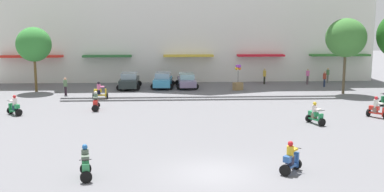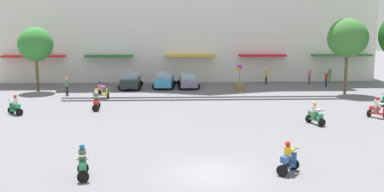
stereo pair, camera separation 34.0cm
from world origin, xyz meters
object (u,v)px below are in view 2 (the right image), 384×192
(scooter_rider_4, at_px, (15,106))
(parked_car_2, at_px, (188,80))
(scooter_rider_3, at_px, (288,160))
(scooter_rider_2, at_px, (83,164))
(scooter_rider_5, at_px, (96,102))
(plaza_tree_1, at_px, (348,38))
(plaza_tree_2, at_px, (36,44))
(pedestrian_1, at_px, (266,75))
(scooter_rider_7, at_px, (101,91))
(pedestrian_2, at_px, (309,76))
(pedestrian_3, at_px, (326,78))
(parked_car_0, at_px, (131,81))
(pedestrian_4, at_px, (330,75))
(balloon_vendor_cart, at_px, (239,81))
(parked_car_1, at_px, (164,80))
(pedestrian_0, at_px, (67,85))
(scooter_rider_0, at_px, (315,115))
(scooter_rider_1, at_px, (377,109))

(scooter_rider_4, bearing_deg, parked_car_2, 43.99)
(scooter_rider_3, bearing_deg, scooter_rider_2, -178.40)
(scooter_rider_5, bearing_deg, scooter_rider_4, -164.75)
(plaza_tree_1, bearing_deg, scooter_rider_3, -116.60)
(plaza_tree_2, relative_size, pedestrian_1, 3.64)
(scooter_rider_7, relative_size, pedestrian_2, 0.90)
(scooter_rider_3, bearing_deg, pedestrian_3, 67.94)
(parked_car_0, xyz_separation_m, pedestrian_2, (18.78, 1.88, 0.16))
(scooter_rider_3, height_order, pedestrian_4, pedestrian_4)
(plaza_tree_1, relative_size, scooter_rider_4, 4.66)
(plaza_tree_1, height_order, balloon_vendor_cart, plaza_tree_1)
(pedestrian_2, relative_size, pedestrian_4, 1.02)
(balloon_vendor_cart, bearing_deg, pedestrian_4, 22.57)
(parked_car_1, distance_m, scooter_rider_2, 26.54)
(parked_car_0, xyz_separation_m, scooter_rider_7, (-2.09, -5.78, -0.16))
(scooter_rider_4, bearing_deg, pedestrian_0, 77.87)
(scooter_rider_0, distance_m, balloon_vendor_cart, 15.02)
(parked_car_0, height_order, scooter_rider_2, parked_car_0)
(pedestrian_4, bearing_deg, scooter_rider_0, -111.60)
(parked_car_1, relative_size, pedestrian_2, 2.48)
(pedestrian_0, bearing_deg, parked_car_1, 24.60)
(plaza_tree_2, height_order, scooter_rider_4, plaza_tree_2)
(parked_car_1, height_order, scooter_rider_2, parked_car_1)
(pedestrian_4, bearing_deg, scooter_rider_2, -126.09)
(plaza_tree_1, xyz_separation_m, pedestrian_0, (-25.80, 0.46, -4.26))
(parked_car_0, relative_size, scooter_rider_2, 2.84)
(pedestrian_4, bearing_deg, pedestrian_2, -159.69)
(parked_car_2, bearing_deg, plaza_tree_1, -17.56)
(pedestrian_0, bearing_deg, scooter_rider_5, -61.31)
(pedestrian_0, distance_m, pedestrian_4, 27.60)
(scooter_rider_7, distance_m, balloon_vendor_cart, 13.53)
(scooter_rider_7, relative_size, pedestrian_3, 0.93)
(plaza_tree_2, relative_size, balloon_vendor_cart, 2.43)
(pedestrian_2, bearing_deg, pedestrian_3, -55.43)
(plaza_tree_1, distance_m, scooter_rider_1, 11.35)
(pedestrian_0, relative_size, pedestrian_3, 1.01)
(plaza_tree_1, distance_m, scooter_rider_2, 30.01)
(scooter_rider_2, xyz_separation_m, scooter_rider_5, (-1.90, 15.30, -0.03))
(parked_car_1, distance_m, balloon_vendor_cart, 7.62)
(scooter_rider_2, bearing_deg, balloon_vendor_cart, 66.73)
(plaza_tree_1, distance_m, scooter_rider_5, 23.38)
(plaza_tree_1, xyz_separation_m, pedestrian_3, (-0.29, 4.36, -4.27))
(parked_car_0, xyz_separation_m, pedestrian_1, (14.21, 2.29, 0.18))
(parked_car_1, bearing_deg, pedestrian_3, -0.55)
(scooter_rider_1, bearing_deg, scooter_rider_2, -148.05)
(plaza_tree_1, height_order, scooter_rider_1, plaza_tree_1)
(plaza_tree_2, relative_size, scooter_rider_0, 3.91)
(plaza_tree_2, distance_m, scooter_rider_1, 30.70)
(scooter_rider_1, xyz_separation_m, pedestrian_1, (-4.54, 16.81, 0.36))
(parked_car_1, bearing_deg, scooter_rider_1, -43.90)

